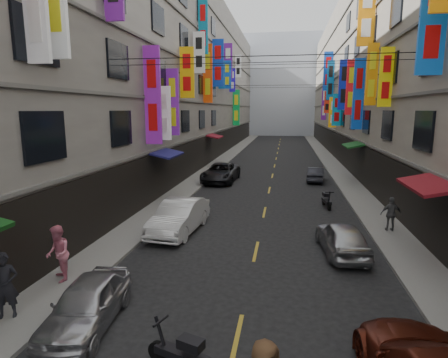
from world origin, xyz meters
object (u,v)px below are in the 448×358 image
(scooter_far_right, at_px, (326,200))
(pedestrian_lfar, at_px, (58,254))
(car_left_near, at_px, (87,304))
(car_left_far, at_px, (221,173))
(pedestrian_rfar, at_px, (391,214))
(car_right_far, at_px, (316,174))
(car_right_mid, at_px, (342,238))
(pedestrian_lnear, at_px, (5,285))
(scooter_crossing, at_px, (183,353))
(car_left_mid, at_px, (179,217))

(scooter_far_right, distance_m, pedestrian_lfar, 15.15)
(car_left_near, relative_size, car_left_far, 0.70)
(car_left_near, bearing_deg, pedestrian_rfar, 38.06)
(car_right_far, distance_m, pedestrian_rfar, 12.86)
(scooter_far_right, height_order, pedestrian_rfar, pedestrian_rfar)
(scooter_far_right, bearing_deg, pedestrian_rfar, 111.89)
(car_right_mid, relative_size, pedestrian_lnear, 2.13)
(car_right_far, bearing_deg, car_left_near, 77.25)
(scooter_crossing, bearing_deg, car_left_mid, 35.96)
(pedestrian_lnear, distance_m, pedestrian_rfar, 15.54)
(car_right_mid, height_order, car_right_far, car_right_mid)
(car_left_far, relative_size, car_right_mid, 1.37)
(pedestrian_lnear, xyz_separation_m, pedestrian_rfar, (12.28, 9.51, -0.11))
(pedestrian_lnear, height_order, pedestrian_lfar, pedestrian_lfar)
(car_left_near, bearing_deg, car_right_far, 66.00)
(scooter_far_right, bearing_deg, pedestrian_lfar, 42.26)
(pedestrian_lnear, bearing_deg, scooter_far_right, 28.06)
(car_right_mid, xyz_separation_m, pedestrian_lnear, (-9.68, -6.50, 0.37))
(scooter_crossing, height_order, car_left_mid, car_left_mid)
(car_right_mid, bearing_deg, car_left_mid, -18.58)
(scooter_far_right, height_order, pedestrian_lnear, pedestrian_lnear)
(car_left_near, height_order, car_left_mid, car_left_mid)
(car_left_far, bearing_deg, scooter_far_right, -40.11)
(scooter_crossing, xyz_separation_m, car_left_far, (-2.98, 21.99, 0.30))
(car_left_mid, distance_m, car_right_far, 15.85)
(scooter_crossing, height_order, pedestrian_lfar, pedestrian_lfar)
(car_left_mid, bearing_deg, scooter_far_right, 43.24)
(scooter_far_right, bearing_deg, car_right_mid, 81.11)
(car_left_mid, xyz_separation_m, car_right_mid, (7.15, -1.54, -0.11))
(car_left_mid, xyz_separation_m, car_right_far, (7.28, 14.08, -0.18))
(car_left_near, height_order, pedestrian_lnear, pedestrian_lnear)
(car_left_far, distance_m, car_right_mid, 16.10)
(scooter_far_right, height_order, car_left_near, car_left_near)
(car_left_mid, distance_m, pedestrian_lfar, 6.30)
(car_left_near, distance_m, car_right_far, 23.26)
(car_right_far, bearing_deg, scooter_crossing, 85.11)
(car_left_far, distance_m, pedestrian_rfar, 15.08)
(scooter_far_right, relative_size, car_right_far, 0.51)
(pedestrian_lfar, bearing_deg, car_left_far, 136.18)
(car_left_near, xyz_separation_m, pedestrian_lfar, (-2.18, 2.12, 0.43))
(car_left_near, relative_size, pedestrian_lnear, 2.03)
(car_left_near, distance_m, car_left_far, 20.67)
(car_left_far, height_order, pedestrian_rfar, pedestrian_rfar)
(scooter_far_right, bearing_deg, car_left_mid, 30.70)
(car_left_near, xyz_separation_m, pedestrian_lnear, (-2.28, -0.12, 0.40))
(car_left_near, relative_size, pedestrian_rfar, 2.30)
(pedestrian_rfar, bearing_deg, scooter_far_right, -60.07)
(scooter_far_right, relative_size, car_left_near, 0.49)
(car_left_near, distance_m, pedestrian_lnear, 2.31)
(car_left_near, xyz_separation_m, car_right_mid, (7.40, 6.38, 0.03))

